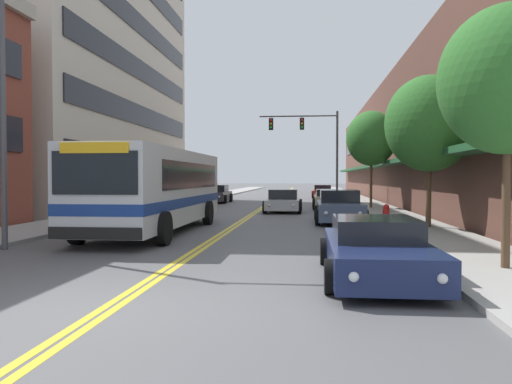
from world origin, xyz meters
TOP-DOWN VIEW (x-y plane):
  - ground_plane at (0.00, 37.00)m, footprint 240.00×240.00m
  - sidewalk_left at (-7.00, 37.00)m, footprint 3.01×106.00m
  - sidewalk_right at (7.00, 37.00)m, footprint 3.01×106.00m
  - centre_line at (0.00, 37.00)m, footprint 0.34×106.00m
  - office_tower_left at (-14.74, 27.00)m, footprint 12.08×24.66m
  - storefront_row_right at (12.74, 37.00)m, footprint 9.10×68.00m
  - city_bus at (-2.51, 10.45)m, footprint 2.92×10.60m
  - car_dark_grey_parked_left_near at (-4.26, 31.47)m, footprint 2.16×4.62m
  - car_black_parked_left_mid at (-4.45, 24.17)m, footprint 2.15×4.63m
  - car_navy_parked_right_foreground at (4.32, 2.69)m, footprint 2.11×4.86m
  - car_slate_blue_parked_right_mid at (4.34, 14.82)m, footprint 2.16×4.74m
  - car_red_parked_right_far at (4.36, 41.94)m, footprint 2.09×4.84m
  - car_beige_parked_right_end at (4.25, 24.52)m, footprint 2.00×4.88m
  - car_silver_moving_lead at (1.56, 21.19)m, footprint 2.11×4.16m
  - traffic_signal_mast at (3.21, 31.88)m, footprint 6.14×0.38m
  - street_lamp_left_near at (-4.94, 5.54)m, footprint 2.74×0.28m
  - street_tree_right_near at (7.03, 3.40)m, footprint 2.77×2.77m
  - street_tree_right_mid at (7.49, 11.98)m, footprint 3.28×3.28m
  - street_tree_right_far at (6.86, 24.21)m, footprint 3.09×3.09m
  - fire_hydrant at (5.95, 12.12)m, footprint 0.33×0.25m

SIDE VIEW (x-z plane):
  - ground_plane at x=0.00m, z-range 0.00..0.00m
  - centre_line at x=0.00m, z-range 0.00..0.01m
  - sidewalk_left at x=-7.00m, z-range 0.00..0.12m
  - sidewalk_right at x=7.00m, z-range 0.00..0.12m
  - fire_hydrant at x=5.95m, z-range 0.12..0.97m
  - car_navy_parked_right_foreground at x=4.32m, z-range -0.03..1.14m
  - car_red_parked_right_far at x=4.36m, z-range -0.04..1.21m
  - car_beige_parked_right_end at x=4.25m, z-range -0.02..1.21m
  - car_silver_moving_lead at x=1.56m, z-range -0.05..1.25m
  - car_black_parked_left_mid at x=-4.45m, z-range -0.04..1.26m
  - car_dark_grey_parked_left_near at x=-4.26m, z-range -0.05..1.34m
  - car_slate_blue_parked_right_mid at x=4.34m, z-range -0.05..1.38m
  - city_bus at x=-2.51m, z-range 0.20..3.13m
  - street_tree_right_near at x=7.03m, z-range 1.28..6.66m
  - street_tree_right_mid at x=7.49m, z-range 1.15..6.83m
  - street_tree_right_far at x=6.86m, z-range 1.41..7.38m
  - storefront_row_right at x=12.74m, z-range 0.00..9.50m
  - traffic_signal_mast at x=3.21m, z-range 1.50..8.62m
  - street_lamp_left_near at x=-4.94m, z-range 0.83..9.70m
  - office_tower_left at x=-14.74m, z-range 0.00..22.16m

